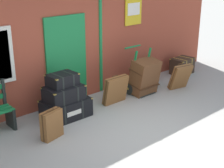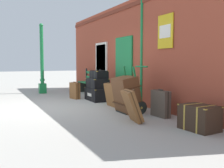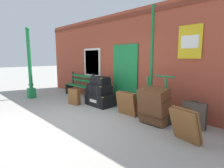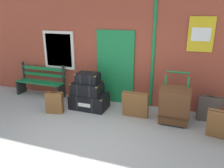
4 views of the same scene
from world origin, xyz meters
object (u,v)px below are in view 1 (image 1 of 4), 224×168
at_px(large_brown_trunk, 144,77).
at_px(corner_trunk, 182,66).
at_px(steamer_trunk_top, 62,80).
at_px(steamer_trunk_middle, 64,93).
at_px(steamer_trunk_base, 66,108).
at_px(porters_trolley, 139,82).
at_px(suitcase_umber, 151,72).
at_px(suitcase_tan, 180,77).
at_px(suitcase_beige, 116,90).
at_px(suitcase_cream, 52,125).

height_order(large_brown_trunk, corner_trunk, large_brown_trunk).
relative_size(steamer_trunk_top, corner_trunk, 0.87).
xyz_separation_m(steamer_trunk_middle, steamer_trunk_top, (0.01, 0.05, 0.29)).
height_order(steamer_trunk_base, corner_trunk, corner_trunk).
distance_m(porters_trolley, corner_trunk, 2.14).
xyz_separation_m(large_brown_trunk, suitcase_umber, (0.79, 0.48, -0.16)).
relative_size(steamer_trunk_top, suitcase_tan, 0.89).
bearing_deg(large_brown_trunk, suitcase_tan, -22.29).
xyz_separation_m(steamer_trunk_top, corner_trunk, (4.44, 0.18, -0.63)).
distance_m(suitcase_beige, suitcase_umber, 1.79).
height_order(porters_trolley, suitcase_umber, porters_trolley).
relative_size(suitcase_umber, suitcase_cream, 1.09).
distance_m(steamer_trunk_base, suitcase_beige, 1.35).
relative_size(steamer_trunk_middle, steamer_trunk_top, 1.29).
bearing_deg(corner_trunk, large_brown_trunk, -169.17).
bearing_deg(corner_trunk, porters_trolley, -173.80).
bearing_deg(porters_trolley, suitcase_umber, 21.13).
distance_m(suitcase_umber, suitcase_cream, 3.91).
bearing_deg(steamer_trunk_middle, corner_trunk, 2.99).
bearing_deg(suitcase_umber, corner_trunk, -3.26).
bearing_deg(steamer_trunk_base, corner_trunk, 2.80).
height_order(steamer_trunk_top, porters_trolley, porters_trolley).
height_order(steamer_trunk_base, suitcase_cream, suitcase_cream).
bearing_deg(porters_trolley, steamer_trunk_top, 178.87).
bearing_deg(suitcase_umber, suitcase_beige, -166.06).
relative_size(steamer_trunk_top, suitcase_umber, 0.95).
bearing_deg(large_brown_trunk, porters_trolley, 90.00).
bearing_deg(suitcase_beige, steamer_trunk_top, 172.89).
bearing_deg(steamer_trunk_middle, suitcase_beige, -5.09).
distance_m(steamer_trunk_base, suitcase_tan, 3.31).
bearing_deg(suitcase_tan, large_brown_trunk, 157.71).
relative_size(steamer_trunk_top, large_brown_trunk, 0.67).
distance_m(steamer_trunk_middle, steamer_trunk_top, 0.29).
bearing_deg(steamer_trunk_top, large_brown_trunk, -5.46).
height_order(large_brown_trunk, suitcase_umber, large_brown_trunk).
distance_m(suitcase_cream, corner_trunk, 5.20).
distance_m(steamer_trunk_base, steamer_trunk_middle, 0.37).
xyz_separation_m(steamer_trunk_top, suitcase_tan, (3.29, -0.62, -0.52)).
distance_m(steamer_trunk_middle, suitcase_tan, 3.36).
xyz_separation_m(steamer_trunk_base, suitcase_cream, (-0.73, -0.59, 0.07)).
distance_m(porters_trolley, large_brown_trunk, 0.27).
distance_m(steamer_trunk_top, suitcase_tan, 3.39).
height_order(porters_trolley, suitcase_cream, porters_trolley).
xyz_separation_m(steamer_trunk_base, corner_trunk, (4.41, 0.22, 0.03)).
bearing_deg(steamer_trunk_middle, suitcase_tan, -9.84).
height_order(steamer_trunk_middle, suitcase_umber, steamer_trunk_middle).
xyz_separation_m(steamer_trunk_middle, suitcase_cream, (-0.69, -0.58, -0.30)).
bearing_deg(porters_trolley, corner_trunk, 6.20).
height_order(steamer_trunk_middle, suitcase_tan, steamer_trunk_middle).
height_order(porters_trolley, corner_trunk, porters_trolley).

